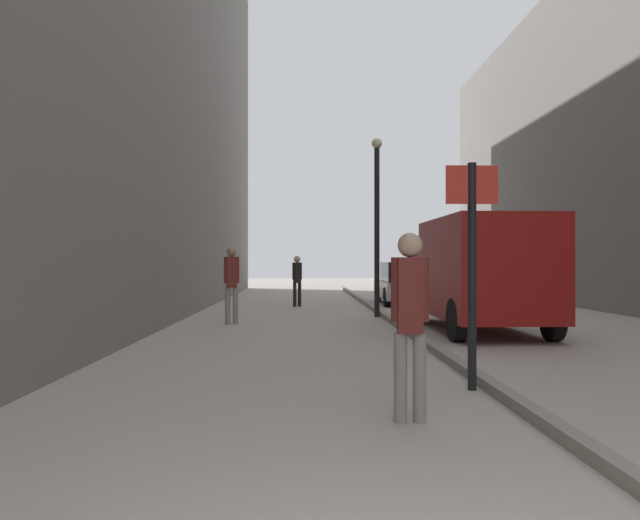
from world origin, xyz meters
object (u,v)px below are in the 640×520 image
Objects in this scene: delivery_van at (477,271)px; lamp_post at (377,215)px; pedestrian_main_foreground at (410,313)px; pedestrian_far_crossing at (232,279)px; pedestrian_mid_block at (297,277)px; street_sign_post at (472,255)px; parked_car at (406,283)px.

lamp_post reaches higher than delivery_van.
lamp_post reaches higher than pedestrian_main_foreground.
lamp_post is at bearing -164.57° from pedestrian_far_crossing.
delivery_van is (3.89, -7.18, 0.30)m from pedestrian_mid_block.
delivery_van is at bearing -106.70° from pedestrian_main_foreground.
pedestrian_mid_block is 13.35m from street_sign_post.
pedestrian_main_foreground is at bearing -98.34° from parked_car.
pedestrian_far_crossing is 0.70× the size of street_sign_post.
delivery_van is at bearing 97.33° from pedestrian_mid_block.
pedestrian_far_crossing is at bearing -69.86° from pedestrian_main_foreground.
street_sign_post is (3.61, -7.52, 0.49)m from pedestrian_far_crossing.
pedestrian_main_foreground is 9.29m from pedestrian_far_crossing.
street_sign_post is at bearing -106.98° from delivery_van.
street_sign_post is at bearing 78.10° from pedestrian_mid_block.
parked_car is 0.89× the size of lamp_post.
parked_car is 1.63× the size of street_sign_post.
delivery_van is at bearing 152.64° from pedestrian_far_crossing.
lamp_post reaches higher than parked_car.
pedestrian_mid_block is 8.17m from delivery_van.
street_sign_post is (-1.76, -5.98, 0.28)m from delivery_van.
pedestrian_main_foreground reaches higher than pedestrian_mid_block.
street_sign_post is at bearing -121.08° from pedestrian_main_foreground.
lamp_post is (0.99, 10.74, 1.72)m from pedestrian_main_foreground.
pedestrian_mid_block is (-1.17, 14.55, -0.04)m from pedestrian_main_foreground.
pedestrian_main_foreground is at bearing -95.25° from lamp_post.
delivery_van is 1.09× the size of lamp_post.
pedestrian_mid_block is 0.91× the size of pedestrian_far_crossing.
lamp_post is (-1.61, -5.03, 2.01)m from parked_car.
delivery_van is 4.07m from lamp_post.
delivery_van is 2.00× the size of street_sign_post.
lamp_post is at bearing -91.72° from pedestrian_main_foreground.
lamp_post is (-1.73, 3.38, 1.46)m from delivery_van.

